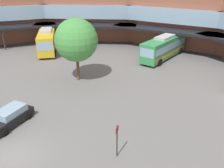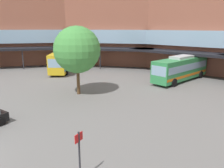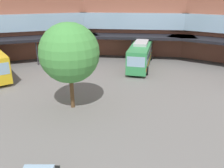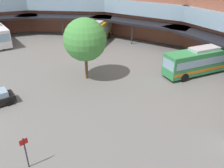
{
  "view_description": "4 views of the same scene",
  "coord_description": "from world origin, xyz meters",
  "px_view_note": "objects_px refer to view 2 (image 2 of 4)",
  "views": [
    {
      "loc": [
        13.64,
        -8.75,
        12.41
      ],
      "look_at": [
        1.26,
        12.0,
        1.52
      ],
      "focal_mm": 39.26,
      "sensor_mm": 36.0,
      "label": 1
    },
    {
      "loc": [
        14.19,
        -2.69,
        7.64
      ],
      "look_at": [
        0.5,
        13.56,
        2.17
      ],
      "focal_mm": 35.8,
      "sensor_mm": 36.0,
      "label": 2
    },
    {
      "loc": [
        0.96,
        -5.46,
        9.93
      ],
      "look_at": [
        -1.14,
        13.33,
        2.68
      ],
      "focal_mm": 37.91,
      "sensor_mm": 36.0,
      "label": 3
    },
    {
      "loc": [
        20.64,
        2.72,
        13.52
      ],
      "look_at": [
        2.93,
        13.1,
        2.86
      ],
      "focal_mm": 37.96,
      "sensor_mm": 36.0,
      "label": 4
    }
  ],
  "objects_px": {
    "bus_2": "(63,60)",
    "stop_sign_post": "(79,151)",
    "bus_0": "(181,68)",
    "plaza_tree": "(77,50)"
  },
  "relations": [
    {
      "from": "bus_2",
      "to": "stop_sign_post",
      "type": "height_order",
      "value": "bus_2"
    },
    {
      "from": "bus_2",
      "to": "plaza_tree",
      "type": "relative_size",
      "value": 1.32
    },
    {
      "from": "plaza_tree",
      "to": "bus_2",
      "type": "bearing_deg",
      "value": 148.91
    },
    {
      "from": "bus_2",
      "to": "plaza_tree",
      "type": "bearing_deg",
      "value": 17.56
    },
    {
      "from": "bus_0",
      "to": "stop_sign_post",
      "type": "relative_size",
      "value": 4.22
    },
    {
      "from": "bus_0",
      "to": "bus_2",
      "type": "distance_m",
      "value": 20.11
    },
    {
      "from": "plaza_tree",
      "to": "stop_sign_post",
      "type": "height_order",
      "value": "plaza_tree"
    },
    {
      "from": "stop_sign_post",
      "to": "plaza_tree",
      "type": "bearing_deg",
      "value": 138.65
    },
    {
      "from": "plaza_tree",
      "to": "stop_sign_post",
      "type": "distance_m",
      "value": 15.64
    },
    {
      "from": "bus_0",
      "to": "bus_2",
      "type": "bearing_deg",
      "value": -65.27
    }
  ]
}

